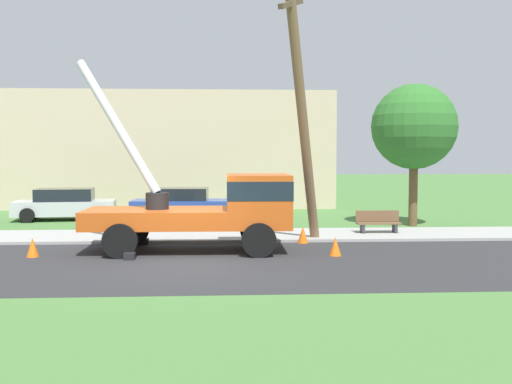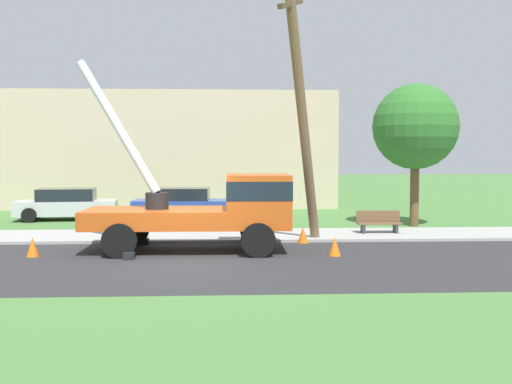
# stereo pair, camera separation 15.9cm
# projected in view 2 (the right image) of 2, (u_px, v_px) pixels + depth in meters

# --- Properties ---
(ground_plane) EXTENTS (120.00, 120.00, 0.00)m
(ground_plane) POSITION_uv_depth(u_px,v_px,m) (201.00, 218.00, 28.47)
(ground_plane) COLOR #477538
(road_asphalt) EXTENTS (80.00, 7.52, 0.01)m
(road_asphalt) POSITION_uv_depth(u_px,v_px,m) (184.00, 264.00, 16.51)
(road_asphalt) COLOR #2B2B2D
(road_asphalt) RESTS_ON ground
(sidewalk_strip) EXTENTS (80.00, 3.18, 0.10)m
(sidewalk_strip) POSITION_uv_depth(u_px,v_px,m) (194.00, 236.00, 21.84)
(sidewalk_strip) COLOR #9E9E99
(sidewalk_strip) RESTS_ON ground
(utility_truck) EXTENTS (6.76, 3.20, 5.98)m
(utility_truck) POSITION_uv_depth(u_px,v_px,m) (216.00, 205.00, 18.62)
(utility_truck) COLOR #C65119
(utility_truck) RESTS_ON ground
(leaning_utility_pole) EXTENTS (1.81, 3.14, 8.68)m
(leaning_utility_pole) POSITION_uv_depth(u_px,v_px,m) (302.00, 108.00, 19.61)
(leaning_utility_pole) COLOR brown
(leaning_utility_pole) RESTS_ON ground
(traffic_cone_ahead) EXTENTS (0.36, 0.36, 0.56)m
(traffic_cone_ahead) POSITION_uv_depth(u_px,v_px,m) (335.00, 246.00, 17.77)
(traffic_cone_ahead) COLOR orange
(traffic_cone_ahead) RESTS_ON ground
(traffic_cone_behind) EXTENTS (0.36, 0.36, 0.56)m
(traffic_cone_behind) POSITION_uv_depth(u_px,v_px,m) (33.00, 247.00, 17.63)
(traffic_cone_behind) COLOR orange
(traffic_cone_behind) RESTS_ON ground
(traffic_cone_curbside) EXTENTS (0.36, 0.36, 0.56)m
(traffic_cone_curbside) POSITION_uv_depth(u_px,v_px,m) (303.00, 235.00, 20.32)
(traffic_cone_curbside) COLOR orange
(traffic_cone_curbside) RESTS_ON ground
(parked_sedan_silver) EXTENTS (4.56, 2.30, 1.42)m
(parked_sedan_silver) POSITION_uv_depth(u_px,v_px,m) (67.00, 204.00, 27.48)
(parked_sedan_silver) COLOR #B7B7BF
(parked_sedan_silver) RESTS_ON ground
(parked_sedan_blue) EXTENTS (4.48, 2.15, 1.42)m
(parked_sedan_blue) POSITION_uv_depth(u_px,v_px,m) (182.00, 203.00, 27.90)
(parked_sedan_blue) COLOR #263F99
(parked_sedan_blue) RESTS_ON ground
(park_bench) EXTENTS (1.60, 0.45, 0.90)m
(park_bench) POSITION_uv_depth(u_px,v_px,m) (379.00, 223.00, 22.23)
(park_bench) COLOR brown
(park_bench) RESTS_ON ground
(roadside_tree_near) EXTENTS (3.50, 3.50, 5.84)m
(roadside_tree_near) POSITION_uv_depth(u_px,v_px,m) (416.00, 127.00, 24.86)
(roadside_tree_near) COLOR brown
(roadside_tree_near) RESTS_ON ground
(lowrise_building_backdrop) EXTENTS (18.00, 6.00, 6.40)m
(lowrise_building_backdrop) POSITION_uv_depth(u_px,v_px,m) (175.00, 150.00, 35.33)
(lowrise_building_backdrop) COLOR #C6B293
(lowrise_building_backdrop) RESTS_ON ground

